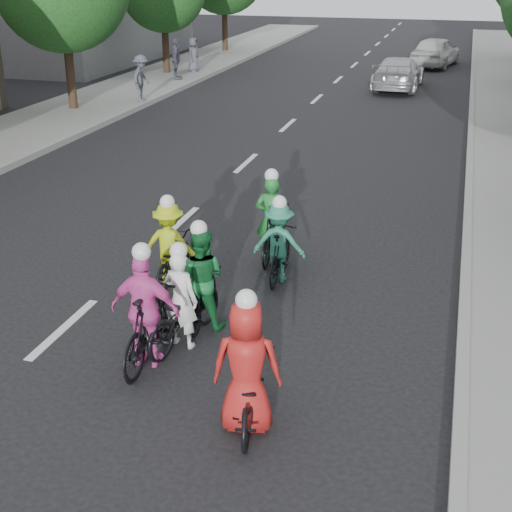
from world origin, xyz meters
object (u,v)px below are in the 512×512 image
at_px(spectator_0, 141,78).
at_px(spectator_1, 176,59).
at_px(cyclist_2, 272,228).
at_px(cyclist_4, 202,286).
at_px(spectator_2, 193,55).
at_px(cyclist_1, 248,379).
at_px(cyclist_5, 279,248).
at_px(cyclist_6, 148,319).
at_px(cyclist_3, 171,251).
at_px(cyclist_0, 183,309).
at_px(follow_car_lead, 398,73).
at_px(follow_car_trail, 436,51).

relative_size(spectator_0, spectator_1, 0.96).
height_order(cyclist_2, cyclist_4, cyclist_2).
bearing_deg(spectator_0, spectator_2, 4.61).
height_order(cyclist_1, cyclist_5, cyclist_1).
distance_m(cyclist_2, cyclist_6, 4.21).
distance_m(cyclist_3, spectator_2, 23.90).
height_order(cyclist_0, cyclist_4, cyclist_4).
distance_m(cyclist_1, spectator_1, 25.91).
distance_m(cyclist_5, spectator_2, 23.96).
height_order(spectator_1, spectator_2, spectator_1).
bearing_deg(spectator_1, cyclist_3, -178.82).
bearing_deg(spectator_1, spectator_0, 166.63).
xyz_separation_m(cyclist_4, cyclist_6, (-0.34, -1.29, 0.02)).
bearing_deg(spectator_0, cyclist_0, -154.63).
bearing_deg(cyclist_6, cyclist_2, -101.11).
bearing_deg(cyclist_4, cyclist_0, 78.73).
xyz_separation_m(cyclist_3, follow_car_lead, (1.90, 21.22, 0.07)).
relative_size(cyclist_6, follow_car_trail, 0.42).
relative_size(cyclist_4, cyclist_6, 0.94).
bearing_deg(cyclist_5, cyclist_1, 97.59).
distance_m(cyclist_2, spectator_2, 23.00).
bearing_deg(cyclist_5, follow_car_lead, -91.85).
bearing_deg(cyclist_0, cyclist_6, 79.32).
bearing_deg(spectator_2, follow_car_lead, -91.47).
bearing_deg(follow_car_trail, follow_car_lead, 92.12).
relative_size(cyclist_0, cyclist_6, 1.07).
distance_m(cyclist_0, cyclist_2, 3.51).
xyz_separation_m(cyclist_0, spectator_1, (-8.92, 22.00, 0.50)).
height_order(cyclist_1, spectator_2, cyclist_1).
xyz_separation_m(follow_car_lead, spectator_0, (-9.20, -6.32, 0.34)).
distance_m(cyclist_3, follow_car_lead, 21.31).
distance_m(cyclist_1, spectator_0, 20.98).
xyz_separation_m(cyclist_5, spectator_0, (-9.11, 14.25, 0.40)).
distance_m(cyclist_2, spectator_0, 15.97).
xyz_separation_m(cyclist_0, follow_car_lead, (0.92, 23.16, 0.12)).
height_order(cyclist_6, spectator_1, spectator_1).
relative_size(cyclist_4, follow_car_lead, 0.38).
xyz_separation_m(cyclist_1, cyclist_4, (-1.45, 2.33, 0.00)).
relative_size(cyclist_2, cyclist_4, 1.03).
bearing_deg(follow_car_trail, cyclist_3, 95.19).
height_order(cyclist_1, cyclist_4, cyclist_1).
relative_size(cyclist_0, spectator_0, 1.15).
distance_m(cyclist_3, follow_car_trail, 28.72).
xyz_separation_m(cyclist_2, spectator_1, (-9.37, 18.52, 0.43)).
height_order(cyclist_1, follow_car_trail, cyclist_1).
xyz_separation_m(follow_car_trail, spectator_2, (-11.12, -6.05, 0.19)).
distance_m(cyclist_1, follow_car_trail, 32.20).
bearing_deg(spectator_1, follow_car_trail, -72.83).
bearing_deg(cyclist_6, follow_car_lead, -94.14).
height_order(follow_car_trail, spectator_2, spectator_2).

